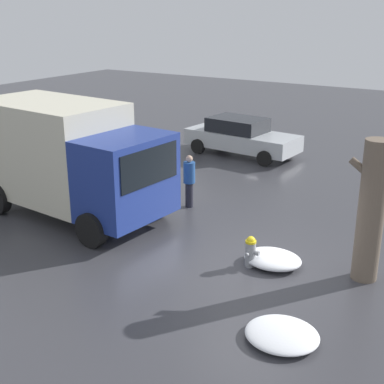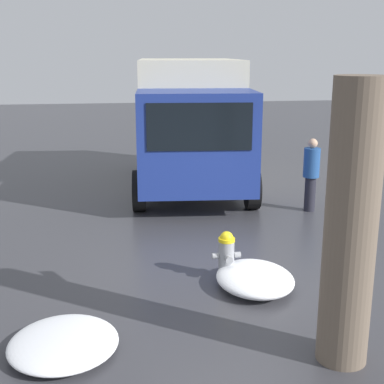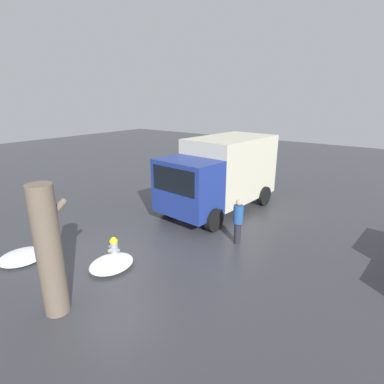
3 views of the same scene
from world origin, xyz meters
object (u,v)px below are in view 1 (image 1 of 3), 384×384
object	(u,v)px
tree_trunk	(371,211)
pedestrian	(189,179)
fire_hydrant	(251,251)
parked_car	(241,136)
delivery_truck	(68,156)

from	to	relation	value
tree_trunk	pedestrian	size ratio (longest dim) A/B	1.97
fire_hydrant	pedestrian	world-z (taller)	pedestrian
pedestrian	parked_car	distance (m)	6.37
fire_hydrant	pedestrian	size ratio (longest dim) A/B	0.47
parked_car	tree_trunk	bearing A→B (deg)	46.59
pedestrian	parked_car	size ratio (longest dim) A/B	0.34
fire_hydrant	pedestrian	bearing A→B (deg)	140.47
tree_trunk	parked_car	world-z (taller)	tree_trunk
fire_hydrant	parked_car	size ratio (longest dim) A/B	0.16
tree_trunk	parked_car	xyz separation A→B (m)	(7.13, -7.94, -0.83)
tree_trunk	delivery_truck	bearing A→B (deg)	3.74
fire_hydrant	parked_car	distance (m)	9.98
parked_car	delivery_truck	bearing A→B (deg)	-3.12
fire_hydrant	tree_trunk	bearing A→B (deg)	17.44
fire_hydrant	parked_car	xyz separation A→B (m)	(4.74, -8.77, 0.38)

